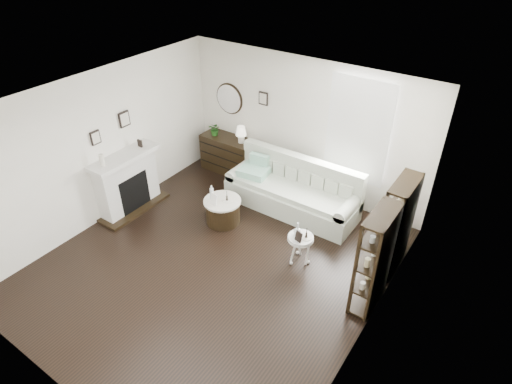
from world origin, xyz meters
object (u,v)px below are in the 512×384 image
Objects in this scene: sofa at (293,193)px; pedestal_table at (301,239)px; drum_table at (223,211)px; dresser at (229,155)px.

sofa is 1.52m from pedestal_table.
dresser is at bearing 124.00° from drum_table.
sofa is 2.12× the size of dresser.
pedestal_table is (0.86, -1.25, 0.14)m from sofa.
pedestal_table reaches higher than drum_table.
dresser is 2.36× the size of pedestal_table.
pedestal_table is (1.68, -0.13, 0.22)m from drum_table.
sofa reaches higher than pedestal_table.
dresser is 1.84m from drum_table.
pedestal_table is at bearing -4.25° from drum_table.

